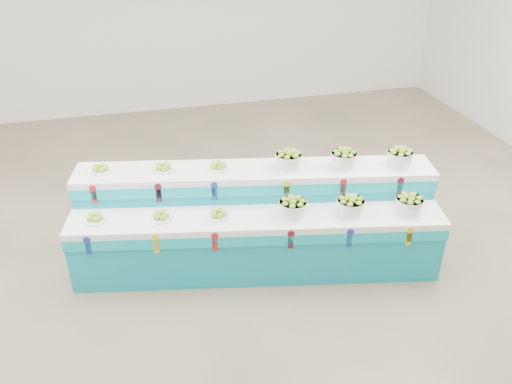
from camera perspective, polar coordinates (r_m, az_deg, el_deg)
ground at (r=5.85m, az=-2.25°, el=-8.19°), size 10.00×10.00×0.00m
display_stand at (r=5.67m, az=-0.00°, el=-3.15°), size 3.97×1.73×1.02m
plate_lower_left at (r=5.50m, az=-16.98°, el=-2.62°), size 0.26×0.26×0.09m
plate_lower_mid at (r=5.38m, az=-10.18°, el=-2.50°), size 0.26×0.26×0.09m
plate_lower_right at (r=5.33m, az=-4.05°, el=-2.36°), size 0.26×0.26×0.09m
basket_lower_left at (r=5.33m, az=3.98°, el=-1.61°), size 0.33×0.33×0.21m
basket_lower_mid at (r=5.43m, az=10.15°, el=-1.42°), size 0.33×0.33×0.21m
basket_lower_right at (r=5.59m, az=16.17°, el=-1.22°), size 0.33×0.33×0.21m
plate_upper_left at (r=5.76m, az=-16.45°, el=2.45°), size 0.26×0.26×0.09m
plate_upper_mid at (r=5.64m, az=-9.95°, el=2.67°), size 0.26×0.26×0.09m
plate_upper_right at (r=5.60m, az=-4.11°, el=2.84°), size 0.26×0.26×0.09m
basket_upper_left at (r=5.60m, az=3.55°, el=3.56°), size 0.33×0.33×0.21m
basket_upper_mid at (r=5.69m, az=9.44°, el=3.66°), size 0.33×0.33×0.21m
basket_upper_right at (r=5.85m, az=15.23°, el=3.71°), size 0.33×0.33×0.21m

